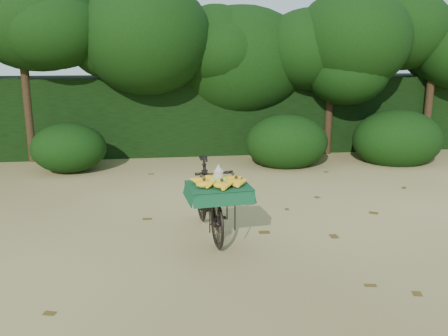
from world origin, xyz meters
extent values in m
plane|color=tan|center=(0.00, 0.00, 0.00)|extent=(80.00, 80.00, 0.00)
imported|color=black|center=(-0.55, 0.60, 0.50)|extent=(0.64, 1.72, 1.01)
cube|color=black|center=(-0.49, 0.00, 0.83)|extent=(0.41, 0.48, 0.03)
cube|color=#144D28|center=(-0.49, 0.00, 0.84)|extent=(0.78, 0.68, 0.01)
ellipsoid|color=#8BAB29|center=(-0.42, 0.01, 0.89)|extent=(0.10, 0.08, 0.11)
ellipsoid|color=#8BAB29|center=(-0.50, 0.06, 0.89)|extent=(0.10, 0.08, 0.11)
ellipsoid|color=#8BAB29|center=(-0.56, 0.00, 0.89)|extent=(0.10, 0.08, 0.11)
ellipsoid|color=#8BAB29|center=(-0.48, -0.06, 0.89)|extent=(0.10, 0.08, 0.11)
cylinder|color=#EAE5C6|center=(-0.49, 0.01, 0.94)|extent=(0.12, 0.12, 0.15)
cube|color=black|center=(0.00, 6.30, 0.90)|extent=(26.00, 1.80, 1.80)
camera|label=1|loc=(-1.15, -5.36, 2.39)|focal=38.00mm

